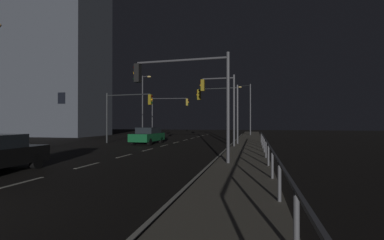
{
  "coord_description": "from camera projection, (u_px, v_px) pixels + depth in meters",
  "views": [
    {
      "loc": [
        7.81,
        -3.49,
        2.08
      ],
      "look_at": [
        0.71,
        29.25,
        2.31
      ],
      "focal_mm": 27.17,
      "sensor_mm": 36.0,
      "label": 1
    }
  ],
  "objects": [
    {
      "name": "barrier_fence",
      "position": [
        267.0,
        146.0,
        14.3
      ],
      "size": [
        0.09,
        26.65,
        0.98
      ],
      "color": "#59595E",
      "rests_on": "sidewalk_right"
    },
    {
      "name": "street_lamp_median",
      "position": [
        144.0,
        101.0,
        39.19
      ],
      "size": [
        1.52,
        0.82,
        8.36
      ],
      "color": "#38383D",
      "rests_on": "ground"
    },
    {
      "name": "ground_plane",
      "position": [
        150.0,
        149.0,
        22.15
      ],
      "size": [
        112.0,
        112.0,
        0.0
      ],
      "primitive_type": "plane",
      "color": "black",
      "rests_on": "ground"
    },
    {
      "name": "lane_markings_center",
      "position": [
        164.0,
        146.0,
        25.57
      ],
      "size": [
        0.14,
        50.0,
        0.01
      ],
      "color": "silver",
      "rests_on": "ground"
    },
    {
      "name": "street_lamp_corner",
      "position": [
        248.0,
        104.0,
        44.14
      ],
      "size": [
        1.98,
        1.63,
        7.67
      ],
      "color": "#4C4C51",
      "rests_on": "sidewalk_right"
    },
    {
      "name": "traffic_light_far_left",
      "position": [
        168.0,
        108.0,
        40.14
      ],
      "size": [
        5.18,
        0.81,
        5.59
      ],
      "color": "#38383D",
      "rests_on": "ground"
    },
    {
      "name": "sidewalk_right",
      "position": [
        246.0,
        150.0,
        20.62
      ],
      "size": [
        2.64,
        77.0,
        0.14
      ],
      "primitive_type": "cube",
      "color": "gray",
      "rests_on": "ground"
    },
    {
      "name": "traffic_light_far_center",
      "position": [
        219.0,
        103.0,
        26.39
      ],
      "size": [
        3.89,
        0.59,
        5.25
      ],
      "color": "#4C4C51",
      "rests_on": "sidewalk_right"
    },
    {
      "name": "traffic_light_mid_left",
      "position": [
        184.0,
        85.0,
        14.37
      ],
      "size": [
        5.05,
        0.6,
        5.26
      ],
      "color": "#4C4C51",
      "rests_on": "sidewalk_right"
    },
    {
      "name": "traffic_light_overhead_east",
      "position": [
        127.0,
        107.0,
        28.11
      ],
      "size": [
        5.11,
        0.88,
        4.96
      ],
      "color": "#2D3033",
      "rests_on": "ground"
    },
    {
      "name": "lane_edge_line",
      "position": [
        230.0,
        145.0,
        25.84
      ],
      "size": [
        0.14,
        53.0,
        0.01
      ],
      "color": "silver",
      "rests_on": "ground"
    },
    {
      "name": "car_oncoming",
      "position": [
        148.0,
        135.0,
        27.27
      ],
      "size": [
        2.02,
        4.48,
        1.57
      ],
      "color": "#14592D",
      "rests_on": "ground"
    },
    {
      "name": "traffic_light_mid_right",
      "position": [
        220.0,
        97.0,
        23.66
      ],
      "size": [
        2.91,
        0.39,
        5.76
      ],
      "color": "#4C4C51",
      "rests_on": "sidewalk_right"
    },
    {
      "name": "building_distant",
      "position": [
        37.0,
        50.0,
        44.88
      ],
      "size": [
        20.39,
        9.45,
        26.42
      ],
      "color": "#4C515B",
      "rests_on": "ground"
    }
  ]
}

